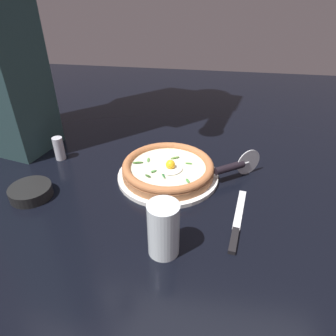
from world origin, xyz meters
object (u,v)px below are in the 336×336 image
Objects in this scene: drinking_glass at (164,232)px; pepper_shaker at (59,148)px; pizza at (168,168)px; table_knife at (236,228)px; pizza_cutter at (235,166)px; side_bowl at (31,192)px.

pepper_shaker is (-0.33, -0.40, -0.02)m from drinking_glass.
pizza is 3.51× the size of pepper_shaker.
drinking_glass reaches higher than pepper_shaker.
pizza is 2.11× the size of drinking_glass.
drinking_glass is at bearing -59.41° from table_knife.
drinking_glass reaches higher than pizza.
drinking_glass is at bearing -26.69° from pizza_cutter.
drinking_glass is (0.28, 0.04, 0.02)m from pizza.
drinking_glass reaches higher than table_knife.
pizza is at bearing 82.13° from pepper_shaker.
pizza_cutter is at bearing -179.90° from table_knife.
pizza_cutter is 0.55m from pepper_shaker.
side_bowl is 0.47× the size of table_knife.
pepper_shaker is at bearing -113.20° from table_knife.
table_knife is (0.04, 0.54, -0.01)m from side_bowl.
pizza is at bearing -81.23° from pizza_cutter.
table_knife is at bearing 85.89° from side_bowl.
side_bowl is at bearing 3.64° from pepper_shaker.
drinking_glass is at bearing 50.37° from pepper_shaker.
drinking_glass is 0.52m from pepper_shaker.
pizza_cutter reaches higher than side_bowl.
table_knife is 0.19m from drinking_glass.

